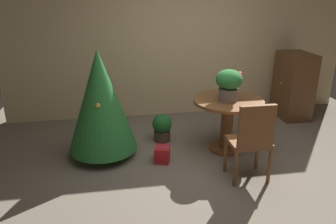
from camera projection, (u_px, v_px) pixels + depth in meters
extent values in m
plane|color=#756B5B|center=(215.00, 174.00, 4.05)|extent=(6.60, 6.60, 0.00)
cube|color=beige|center=(180.00, 41.00, 5.62)|extent=(6.00, 0.10, 2.60)
cylinder|color=brown|center=(225.00, 148.00, 4.67)|extent=(0.46, 0.46, 0.04)
cylinder|color=brown|center=(227.00, 125.00, 4.55)|extent=(0.17, 0.17, 0.66)
cylinder|color=brown|center=(228.00, 101.00, 4.43)|extent=(0.95, 0.95, 0.04)
cylinder|color=#665B51|center=(228.00, 94.00, 4.35)|extent=(0.26, 0.26, 0.17)
ellipsoid|color=#287533|center=(229.00, 79.00, 4.27)|extent=(0.35, 0.35, 0.26)
sphere|color=red|center=(222.00, 73.00, 4.30)|extent=(0.07, 0.07, 0.07)
sphere|color=red|center=(239.00, 76.00, 4.24)|extent=(0.07, 0.07, 0.07)
sphere|color=red|center=(240.00, 75.00, 4.27)|extent=(0.08, 0.08, 0.08)
cylinder|color=brown|center=(225.00, 155.00, 4.04)|extent=(0.04, 0.04, 0.44)
cylinder|color=brown|center=(257.00, 153.00, 4.11)|extent=(0.04, 0.04, 0.44)
cylinder|color=brown|center=(235.00, 169.00, 3.73)|extent=(0.04, 0.04, 0.44)
cylinder|color=brown|center=(269.00, 166.00, 3.80)|extent=(0.04, 0.04, 0.44)
cube|color=brown|center=(248.00, 142.00, 3.83)|extent=(0.46, 0.38, 0.05)
cube|color=brown|center=(257.00, 126.00, 3.58)|extent=(0.41, 0.05, 0.49)
cylinder|color=brown|center=(104.00, 151.00, 4.51)|extent=(0.10, 0.10, 0.11)
cone|color=#287533|center=(100.00, 101.00, 4.25)|extent=(0.91, 0.91, 1.34)
sphere|color=gold|center=(93.00, 103.00, 4.07)|extent=(0.04, 0.04, 0.04)
sphere|color=silver|center=(96.00, 88.00, 4.36)|extent=(0.04, 0.04, 0.04)
sphere|color=#2D51A8|center=(81.00, 114.00, 4.36)|extent=(0.05, 0.05, 0.05)
sphere|color=#2D51A8|center=(123.00, 119.00, 4.60)|extent=(0.05, 0.05, 0.05)
sphere|color=red|center=(114.00, 125.00, 4.14)|extent=(0.06, 0.06, 0.06)
sphere|color=gold|center=(98.00, 105.00, 4.04)|extent=(0.06, 0.06, 0.06)
cube|color=red|center=(162.00, 154.00, 4.31)|extent=(0.24, 0.24, 0.21)
cube|color=#9E287A|center=(162.00, 154.00, 4.31)|extent=(0.19, 0.08, 0.21)
cube|color=brown|center=(293.00, 86.00, 5.69)|extent=(0.46, 0.67, 1.13)
sphere|color=#B29338|center=(281.00, 83.00, 5.63)|extent=(0.04, 0.04, 0.04)
cylinder|color=#4C382D|center=(162.00, 136.00, 4.92)|extent=(0.25, 0.25, 0.15)
sphere|color=#1E6628|center=(162.00, 124.00, 4.85)|extent=(0.29, 0.29, 0.29)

